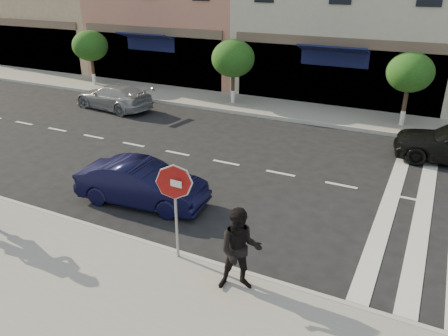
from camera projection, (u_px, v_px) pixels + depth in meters
ground at (227, 231)px, 11.12m from camera, size 120.00×120.00×0.00m
sidewalk_near at (137, 326)px, 8.02m from camera, size 60.00×4.50×0.15m
sidewalk_far at (332, 116)px, 20.09m from camera, size 60.00×3.00×0.15m
street_tree_wa at (90, 46)px, 24.76m from camera, size 2.00×2.00×3.05m
street_tree_wb at (233, 59)px, 21.08m from camera, size 2.10×2.10×3.06m
street_tree_c at (410, 73)px, 17.78m from camera, size 1.90×1.90×3.04m
stop_sign at (174, 191)px, 9.19m from camera, size 0.80×0.11×2.27m
walker at (240, 250)px, 8.54m from camera, size 1.09×1.00×1.80m
car_near_mid at (142, 184)px, 12.27m from camera, size 3.86×1.70×1.23m
car_far_left at (113, 97)px, 21.15m from camera, size 4.39×2.25×1.22m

